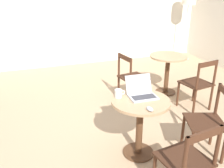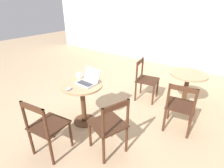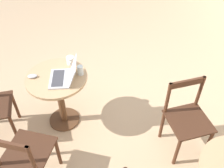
{
  "view_description": "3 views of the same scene",
  "coord_description": "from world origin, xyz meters",
  "px_view_note": "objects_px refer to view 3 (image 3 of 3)",
  "views": [
    {
      "loc": [
        -1.11,
        -2.64,
        1.9
      ],
      "look_at": [
        -0.15,
        0.1,
        0.7
      ],
      "focal_mm": 40.0,
      "sensor_mm": 36.0,
      "label": 1
    },
    {
      "loc": [
        1.8,
        -2.12,
        1.87
      ],
      "look_at": [
        0.14,
        0.14,
        0.52
      ],
      "focal_mm": 28.0,
      "sensor_mm": 36.0,
      "label": 2
    },
    {
      "loc": [
        2.01,
        -0.07,
        2.4
      ],
      "look_at": [
        0.05,
        0.14,
        0.59
      ],
      "focal_mm": 40.0,
      "sensor_mm": 36.0,
      "label": 3
    }
  ],
  "objects_px": {
    "mug": "(70,61)",
    "cafe_table_near": "(59,89)",
    "mouse": "(32,76)",
    "drinking_glass": "(80,70)",
    "laptop": "(64,76)",
    "chair_near_right": "(26,155)",
    "chair_mid_left": "(186,118)"
  },
  "relations": [
    {
      "from": "chair_near_right",
      "to": "laptop",
      "type": "height_order",
      "value": "laptop"
    },
    {
      "from": "mouse",
      "to": "chair_near_right",
      "type": "bearing_deg",
      "value": -1.52
    },
    {
      "from": "cafe_table_near",
      "to": "mouse",
      "type": "relative_size",
      "value": 7.01
    },
    {
      "from": "mouse",
      "to": "drinking_glass",
      "type": "distance_m",
      "value": 0.5
    },
    {
      "from": "mouse",
      "to": "drinking_glass",
      "type": "relative_size",
      "value": 0.96
    },
    {
      "from": "chair_mid_left",
      "to": "chair_near_right",
      "type": "bearing_deg",
      "value": -80.23
    },
    {
      "from": "laptop",
      "to": "mouse",
      "type": "height_order",
      "value": "laptop"
    },
    {
      "from": "mouse",
      "to": "drinking_glass",
      "type": "height_order",
      "value": "drinking_glass"
    },
    {
      "from": "mug",
      "to": "drinking_glass",
      "type": "relative_size",
      "value": 1.17
    },
    {
      "from": "mouse",
      "to": "cafe_table_near",
      "type": "bearing_deg",
      "value": 86.54
    },
    {
      "from": "chair_near_right",
      "to": "chair_mid_left",
      "type": "distance_m",
      "value": 1.59
    },
    {
      "from": "chair_near_right",
      "to": "mug",
      "type": "bearing_deg",
      "value": 156.34
    },
    {
      "from": "chair_mid_left",
      "to": "mouse",
      "type": "distance_m",
      "value": 1.64
    },
    {
      "from": "mug",
      "to": "drinking_glass",
      "type": "height_order",
      "value": "drinking_glass"
    },
    {
      "from": "mug",
      "to": "cafe_table_near",
      "type": "bearing_deg",
      "value": -36.24
    },
    {
      "from": "chair_mid_left",
      "to": "drinking_glass",
      "type": "bearing_deg",
      "value": -114.61
    },
    {
      "from": "cafe_table_near",
      "to": "chair_near_right",
      "type": "bearing_deg",
      "value": -19.63
    },
    {
      "from": "laptop",
      "to": "chair_near_right",
      "type": "bearing_deg",
      "value": -27.25
    },
    {
      "from": "chair_mid_left",
      "to": "laptop",
      "type": "bearing_deg",
      "value": -108.85
    },
    {
      "from": "chair_mid_left",
      "to": "drinking_glass",
      "type": "xyz_separation_m",
      "value": [
        -0.48,
        -1.05,
        0.33
      ]
    },
    {
      "from": "mug",
      "to": "drinking_glass",
      "type": "distance_m",
      "value": 0.22
    },
    {
      "from": "cafe_table_near",
      "to": "mug",
      "type": "distance_m",
      "value": 0.34
    },
    {
      "from": "chair_near_right",
      "to": "cafe_table_near",
      "type": "bearing_deg",
      "value": 160.37
    },
    {
      "from": "mug",
      "to": "chair_near_right",
      "type": "bearing_deg",
      "value": -23.66
    },
    {
      "from": "drinking_glass",
      "to": "cafe_table_near",
      "type": "bearing_deg",
      "value": -86.55
    },
    {
      "from": "chair_mid_left",
      "to": "mug",
      "type": "relative_size",
      "value": 6.76
    },
    {
      "from": "laptop",
      "to": "drinking_glass",
      "type": "height_order",
      "value": "laptop"
    },
    {
      "from": "mug",
      "to": "laptop",
      "type": "bearing_deg",
      "value": -12.94
    },
    {
      "from": "chair_mid_left",
      "to": "cafe_table_near",
      "type": "bearing_deg",
      "value": -109.6
    },
    {
      "from": "chair_near_right",
      "to": "laptop",
      "type": "bearing_deg",
      "value": 152.75
    },
    {
      "from": "chair_near_right",
      "to": "chair_mid_left",
      "type": "bearing_deg",
      "value": 99.77
    },
    {
      "from": "cafe_table_near",
      "to": "laptop",
      "type": "distance_m",
      "value": 0.25
    }
  ]
}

